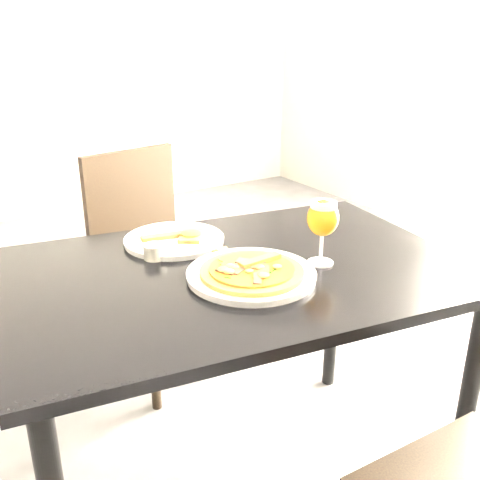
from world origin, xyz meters
TOP-DOWN VIEW (x-y plane):
  - ground at (0.00, 0.00)m, footprint 6.00×6.00m
  - dining_table at (0.06, -0.11)m, footprint 1.31×0.98m
  - chair_far at (0.11, 0.63)m, footprint 0.49×0.49m
  - plate_main at (0.05, -0.19)m, footprint 0.37×0.37m
  - pizza at (0.04, -0.20)m, footprint 0.26×0.26m
  - plate_second at (-0.01, 0.14)m, footprint 0.36×0.36m
  - crust_scraps at (0.01, 0.13)m, footprint 0.19×0.13m
  - loose_crust at (0.04, 0.02)m, footprint 0.11×0.06m
  - sauce_cup at (-0.11, 0.06)m, footprint 0.06×0.06m
  - beer_glass at (0.26, -0.21)m, footprint 0.09×0.09m

SIDE VIEW (x-z plane):
  - ground at x=0.00m, z-range 0.00..0.00m
  - chair_far at x=0.11m, z-range 0.05..0.96m
  - dining_table at x=0.06m, z-range 0.28..1.03m
  - loose_crust at x=0.04m, z-range 0.75..0.76m
  - plate_second at x=-0.01m, z-range 0.75..0.77m
  - plate_main at x=0.05m, z-range 0.75..0.77m
  - crust_scraps at x=0.01m, z-range 0.76..0.78m
  - sauce_cup at x=-0.11m, z-range 0.75..0.79m
  - pizza at x=0.04m, z-range 0.76..0.79m
  - beer_glass at x=0.26m, z-range 0.79..0.97m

